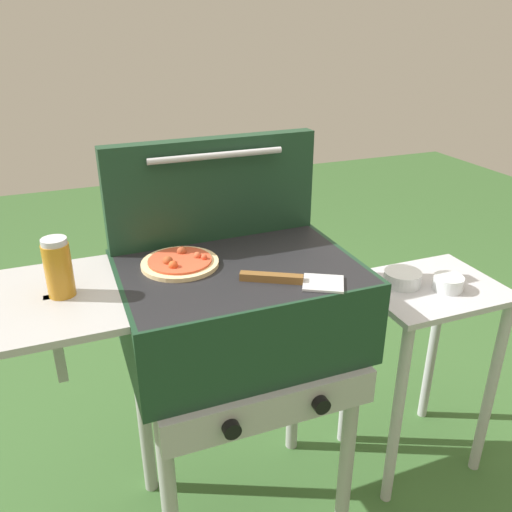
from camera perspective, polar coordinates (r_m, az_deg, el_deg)
ground_plane at (r=1.97m, az=-1.50°, el=-25.43°), size 8.00×8.00×0.00m
grill at (r=1.47m, az=-2.28°, el=-6.28°), size 0.96×0.53×0.90m
grill_lid_open at (r=1.54m, az=-4.67°, el=7.26°), size 0.63×0.09×0.30m
pizza_pepperoni at (r=1.42m, az=-8.25°, el=-0.67°), size 0.21×0.21×0.04m
sauce_jar at (r=1.31m, az=-20.68°, el=-1.17°), size 0.06×0.06×0.15m
spatula at (r=1.32m, az=4.01°, el=-2.60°), size 0.25×0.18×0.02m
prep_table at (r=1.89m, az=17.68°, el=-8.42°), size 0.44×0.36×0.72m
topping_bowl_near at (r=1.78m, az=20.12°, el=-2.82°), size 0.10×0.10×0.04m
topping_bowl_far at (r=1.76m, az=15.61°, el=-2.37°), size 0.12×0.12×0.04m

